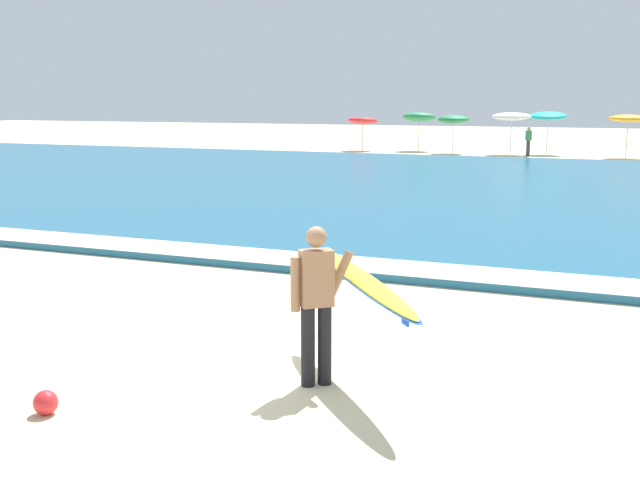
{
  "coord_description": "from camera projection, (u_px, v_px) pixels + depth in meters",
  "views": [
    {
      "loc": [
        4.23,
        -7.6,
        3.04
      ],
      "look_at": [
        0.1,
        2.29,
        1.1
      ],
      "focal_mm": 43.97,
      "sensor_mm": 36.0,
      "label": 1
    }
  ],
  "objects": [
    {
      "name": "surf_foam",
      "position": [
        379.0,
        266.0,
        13.77
      ],
      "size": [
        120.0,
        1.23,
        0.01
      ],
      "primitive_type": "cube",
      "color": "white",
      "rests_on": "sea"
    },
    {
      "name": "beach_umbrella_3",
      "position": [
        512.0,
        116.0,
        42.84
      ],
      "size": [
        2.12,
        2.13,
        2.32
      ],
      "color": "beige",
      "rests_on": "ground"
    },
    {
      "name": "ground_plane",
      "position": [
        235.0,
        365.0,
        9.05
      ],
      "size": [
        160.0,
        160.0,
        0.0
      ],
      "primitive_type": "plane",
      "color": "beige"
    },
    {
      "name": "beach_umbrella_2",
      "position": [
        453.0,
        119.0,
        43.82
      ],
      "size": [
        1.77,
        1.77,
        2.14
      ],
      "color": "beige",
      "rests_on": "ground"
    },
    {
      "name": "surfer_with_board",
      "position": [
        341.0,
        289.0,
        8.34
      ],
      "size": [
        2.18,
        2.5,
        1.73
      ],
      "color": "black",
      "rests_on": "ground"
    },
    {
      "name": "beachgoer_near_row_left",
      "position": [
        528.0,
        140.0,
        41.75
      ],
      "size": [
        0.32,
        0.2,
        1.58
      ],
      "color": "#383842",
      "rests_on": "ground"
    },
    {
      "name": "beach_umbrella_4",
      "position": [
        548.0,
        116.0,
        42.86
      ],
      "size": [
        2.05,
        2.08,
        2.41
      ],
      "color": "beige",
      "rests_on": "ground"
    },
    {
      "name": "beach_umbrella_5",
      "position": [
        628.0,
        118.0,
        40.27
      ],
      "size": [
        1.94,
        1.94,
        2.24
      ],
      "color": "beige",
      "rests_on": "ground"
    },
    {
      "name": "beach_umbrella_0",
      "position": [
        363.0,
        121.0,
        46.27
      ],
      "size": [
        1.77,
        1.8,
        2.04
      ],
      "color": "beige",
      "rests_on": "ground"
    },
    {
      "name": "sea",
      "position": [
        507.0,
        190.0,
        25.96
      ],
      "size": [
        120.0,
        28.0,
        0.14
      ],
      "primitive_type": "cube",
      "color": "#1E6084",
      "rests_on": "ground"
    },
    {
      "name": "beach_umbrella_1",
      "position": [
        419.0,
        117.0,
        45.84
      ],
      "size": [
        1.94,
        1.98,
        2.34
      ],
      "color": "beige",
      "rests_on": "ground"
    },
    {
      "name": "beach_ball",
      "position": [
        46.0,
        403.0,
        7.62
      ],
      "size": [
        0.24,
        0.24,
        0.24
      ],
      "primitive_type": "sphere",
      "color": "red",
      "rests_on": "ground"
    }
  ]
}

